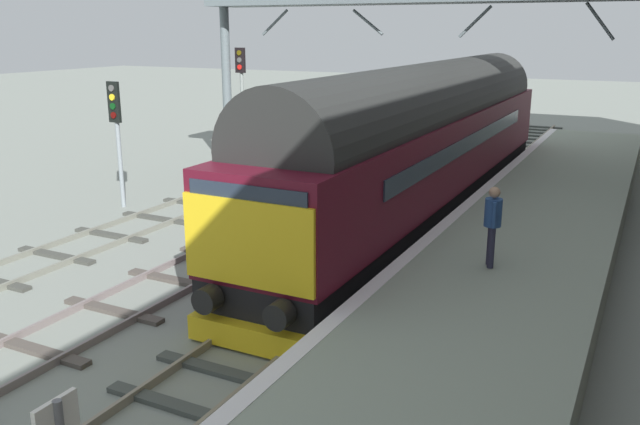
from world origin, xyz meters
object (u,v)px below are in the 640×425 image
at_px(signal_post_near, 117,126).
at_px(waiting_passenger, 493,219).
at_px(signal_post_mid, 242,92).
at_px(diesel_locomotive, 425,138).

xyz_separation_m(signal_post_near, waiting_passenger, (12.58, -2.97, -0.66)).
distance_m(signal_post_near, signal_post_mid, 7.20).
relative_size(signal_post_near, waiting_passenger, 2.47).
height_order(diesel_locomotive, signal_post_near, diesel_locomotive).
bearing_deg(diesel_locomotive, waiting_passenger, -60.71).
distance_m(diesel_locomotive, waiting_passenger, 7.03).
height_order(signal_post_near, signal_post_mid, signal_post_mid).
relative_size(diesel_locomotive, signal_post_mid, 4.05).
xyz_separation_m(diesel_locomotive, waiting_passenger, (3.43, -6.11, -0.50)).
relative_size(diesel_locomotive, signal_post_near, 4.90).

